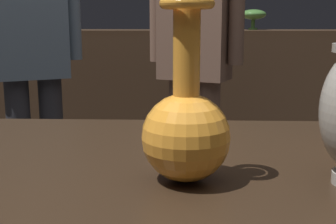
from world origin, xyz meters
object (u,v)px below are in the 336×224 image
at_px(shelf_vase_right, 253,15).
at_px(visitor_near_left, 31,45).
at_px(vase_centerpiece, 186,126).
at_px(visitor_center_back, 195,48).
at_px(shelf_vase_far_left, 19,17).

relative_size(shelf_vase_right, visitor_near_left, 0.11).
distance_m(vase_centerpiece, shelf_vase_right, 2.44).
xyz_separation_m(vase_centerpiece, visitor_near_left, (-0.70, 1.33, 0.05)).
relative_size(vase_centerpiece, visitor_center_back, 0.18).
bearing_deg(shelf_vase_right, visitor_near_left, -137.88).
xyz_separation_m(shelf_vase_right, shelf_vase_far_left, (-1.56, -0.10, -0.01)).
height_order(shelf_vase_right, visitor_near_left, visitor_near_left).
distance_m(vase_centerpiece, shelf_vase_far_left, 2.54).
bearing_deg(visitor_center_back, vase_centerpiece, 111.51).
bearing_deg(shelf_vase_right, shelf_vase_far_left, -176.26).
relative_size(shelf_vase_right, shelf_vase_far_left, 1.29).
relative_size(vase_centerpiece, shelf_vase_right, 1.66).
distance_m(shelf_vase_far_left, visitor_near_left, 1.04).
height_order(shelf_vase_far_left, visitor_near_left, visitor_near_left).
height_order(shelf_vase_far_left, visitor_center_back, visitor_center_back).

